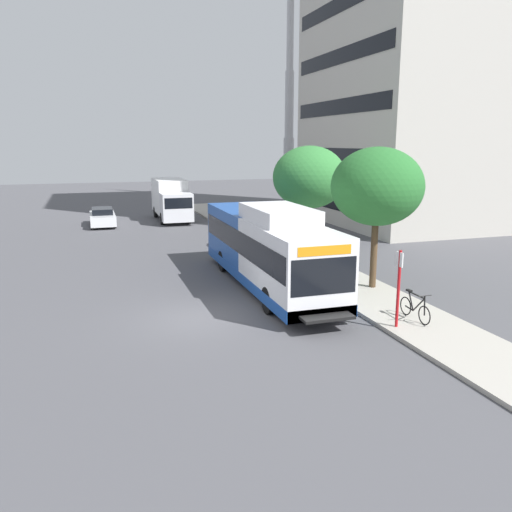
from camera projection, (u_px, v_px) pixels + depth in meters
name	position (u px, v px, depth m)	size (l,w,h in m)	color
ground_plane	(168.00, 268.00, 26.18)	(120.00, 120.00, 0.00)	#4C4C51
sidewalk_curb	(313.00, 265.00, 26.40)	(3.00, 56.00, 0.14)	#A8A399
transit_bus	(267.00, 248.00, 22.48)	(2.58, 12.25, 3.65)	white
bus_stop_sign_pole	(399.00, 283.00, 17.12)	(0.10, 0.36, 2.60)	red
bicycle_parked	(415.00, 308.00, 18.03)	(0.52, 1.76, 1.02)	black
street_tree_near_stop	(377.00, 187.00, 21.34)	(3.78, 3.78, 5.86)	#4C3823
street_tree_mid_block	(309.00, 177.00, 28.67)	(4.02, 4.02, 5.85)	#4C3823
parked_car_far_lane	(103.00, 217.00, 39.32)	(1.80, 4.50, 1.33)	silver
box_truck_background	(171.00, 199.00, 41.97)	(2.32, 7.01, 3.25)	silver
lattice_comm_tower	(289.00, 108.00, 54.01)	(1.10, 1.10, 28.95)	#B7B7BC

